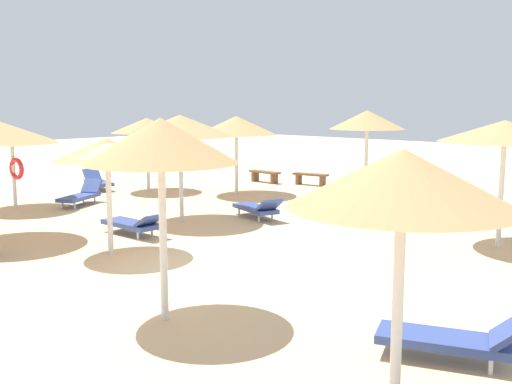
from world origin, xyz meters
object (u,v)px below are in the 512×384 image
at_px(bench_2, 311,177).
at_px(parasol_1, 180,126).
at_px(parasol_4, 505,132).
at_px(lounger_6, 133,224).
at_px(lounger_2, 454,339).
at_px(parasol_9, 236,126).
at_px(parasol_0, 367,120).
at_px(parasol_3, 11,135).
at_px(parasol_2, 402,180).
at_px(parasol_7, 147,126).
at_px(bench_1, 265,174).
at_px(lounger_0, 353,198).
at_px(parasol_6, 107,150).
at_px(lounger_1, 258,208).
at_px(parasol_8, 161,142).
at_px(lounger_3, 81,195).
at_px(lounger_7, 98,181).

bearing_deg(bench_2, parasol_1, -78.08).
xyz_separation_m(parasol_4, lounger_6, (-7.37, -5.04, -2.41)).
relative_size(lounger_2, lounger_6, 1.04).
distance_m(parasol_9, bench_2, 4.43).
height_order(parasol_0, parasol_3, parasol_0).
bearing_deg(parasol_1, bench_2, 101.92).
relative_size(parasol_2, parasol_7, 1.05).
bearing_deg(bench_1, lounger_0, -23.52).
height_order(parasol_2, bench_1, parasol_2).
xyz_separation_m(parasol_6, lounger_1, (-0.36, 5.30, -2.04)).
bearing_deg(lounger_6, parasol_1, 103.24).
bearing_deg(parasol_0, parasol_8, -71.92).
bearing_deg(bench_1, lounger_3, -95.77).
distance_m(parasol_7, bench_1, 5.55).
height_order(parasol_8, lounger_7, parasol_8).
xyz_separation_m(parasol_8, lounger_1, (-4.41, 7.04, -2.49)).
relative_size(parasol_0, lounger_1, 1.55).
bearing_deg(bench_1, lounger_1, -50.01).
bearing_deg(parasol_2, parasol_9, 140.33).
distance_m(parasol_8, lounger_0, 11.22).
distance_m(parasol_1, bench_2, 8.96).
bearing_deg(lounger_7, parasol_4, 4.18).
xyz_separation_m(parasol_1, parasol_7, (-5.40, 2.97, -0.22)).
xyz_separation_m(lounger_1, lounger_2, (8.42, -5.46, 0.00)).
height_order(parasol_1, parasol_9, parasol_1).
bearing_deg(lounger_3, lounger_7, 138.57).
distance_m(parasol_0, lounger_1, 5.78).
height_order(lounger_3, lounger_6, lounger_3).
bearing_deg(lounger_0, bench_1, 156.48).
distance_m(parasol_2, parasol_4, 8.73).
bearing_deg(parasol_4, lounger_1, -169.07).
distance_m(parasol_2, bench_2, 18.30).
bearing_deg(lounger_2, parasol_9, 145.35).
distance_m(parasol_0, bench_1, 6.05).
height_order(parasol_7, parasol_8, parasol_8).
bearing_deg(lounger_7, parasol_6, -31.38).
relative_size(parasol_6, lounger_7, 1.32).
bearing_deg(lounger_1, lounger_3, -159.56).
relative_size(parasol_7, lounger_0, 1.47).
height_order(lounger_1, lounger_2, lounger_2).
xyz_separation_m(parasol_3, parasol_4, (13.35, 5.27, 0.37)).
height_order(parasol_3, bench_2, parasol_3).
xyz_separation_m(parasol_2, parasol_3, (-15.38, 3.22, -0.26)).
xyz_separation_m(parasol_6, bench_1, (-5.43, 11.35, -2.00)).
distance_m(lounger_0, bench_1, 6.71).
xyz_separation_m(parasol_6, lounger_6, (-1.22, 1.51, -2.04)).
bearing_deg(parasol_4, lounger_2, -74.17).
height_order(parasol_3, parasol_4, parasol_4).
bearing_deg(parasol_6, bench_2, 106.19).
bearing_deg(lounger_1, parasol_3, -149.60).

